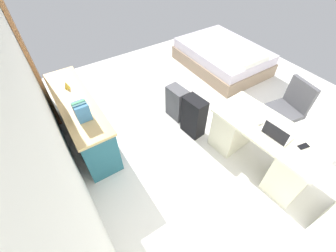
{
  "coord_description": "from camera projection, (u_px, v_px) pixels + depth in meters",
  "views": [
    {
      "loc": [
        -2.06,
        2.18,
        2.78
      ],
      "look_at": [
        -0.32,
        1.04,
        0.6
      ],
      "focal_mm": 23.97,
      "sensor_mm": 36.0,
      "label": 1
    }
  ],
  "objects": [
    {
      "name": "bed",
      "position": [
        222.0,
        57.0,
        4.97
      ],
      "size": [
        1.91,
        1.41,
        0.58
      ],
      "color": "gray",
      "rests_on": "ground_plane"
    },
    {
      "name": "wall_back",
      "position": [
        35.0,
        98.0,
        2.1
      ],
      "size": [
        4.41,
        0.1,
        2.88
      ],
      "primitive_type": "cube",
      "color": "silver",
      "rests_on": "ground_plane"
    },
    {
      "name": "figurine_small",
      "position": [
        66.0,
        85.0,
        3.27
      ],
      "size": [
        0.08,
        0.08,
        0.11
      ],
      "primitive_type": "cone",
      "color": "gold",
      "rests_on": "credenza"
    },
    {
      "name": "door_wooden",
      "position": [
        30.0,
        60.0,
        3.39
      ],
      "size": [
        0.88,
        0.05,
        2.04
      ],
      "primitive_type": "cube",
      "color": "#936038",
      "rests_on": "ground_plane"
    },
    {
      "name": "book_row",
      "position": [
        82.0,
        111.0,
        2.81
      ],
      "size": [
        0.23,
        0.17,
        0.24
      ],
      "color": "teal",
      "rests_on": "credenza"
    },
    {
      "name": "suitcase_black",
      "position": [
        194.0,
        117.0,
        3.51
      ],
      "size": [
        0.38,
        0.26,
        0.68
      ],
      "primitive_type": "cube",
      "rotation": [
        0.0,
        0.0,
        0.12
      ],
      "color": "black",
      "rests_on": "ground_plane"
    },
    {
      "name": "laptop",
      "position": [
        276.0,
        134.0,
        2.68
      ],
      "size": [
        0.33,
        0.25,
        0.21
      ],
      "color": "silver",
      "rests_on": "desk"
    },
    {
      "name": "credenza",
      "position": [
        82.0,
        120.0,
        3.4
      ],
      "size": [
        1.8,
        0.48,
        0.77
      ],
      "color": "#235B6B",
      "rests_on": "ground_plane"
    },
    {
      "name": "ground_plane",
      "position": [
        207.0,
        116.0,
        4.02
      ],
      "size": [
        5.65,
        5.65,
        0.0
      ],
      "primitive_type": "plane",
      "color": "silver"
    },
    {
      "name": "cell_phone_near_laptop",
      "position": [
        303.0,
        146.0,
        2.61
      ],
      "size": [
        0.09,
        0.15,
        0.01
      ],
      "primitive_type": "cube",
      "rotation": [
        0.0,
        0.0,
        -0.21
      ],
      "color": "black",
      "rests_on": "desk"
    },
    {
      "name": "computer_mouse",
      "position": [
        259.0,
        122.0,
        2.87
      ],
      "size": [
        0.07,
        0.1,
        0.03
      ],
      "primitive_type": "ellipsoid",
      "rotation": [
        0.0,
        0.0,
        0.08
      ],
      "color": "white",
      "rests_on": "desk"
    },
    {
      "name": "office_chair",
      "position": [
        285.0,
        112.0,
        3.46
      ],
      "size": [
        0.53,
        0.53,
        0.94
      ],
      "color": "black",
      "rests_on": "ground_plane"
    },
    {
      "name": "suitcase_spare_grey",
      "position": [
        177.0,
        103.0,
        3.82
      ],
      "size": [
        0.38,
        0.25,
        0.58
      ],
      "primitive_type": "cube",
      "rotation": [
        0.0,
        0.0,
        0.1
      ],
      "color": "#4C4C51",
      "rests_on": "ground_plane"
    },
    {
      "name": "desk",
      "position": [
        262.0,
        146.0,
        3.06
      ],
      "size": [
        1.49,
        0.78,
        0.72
      ],
      "color": "beige",
      "rests_on": "ground_plane"
    }
  ]
}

